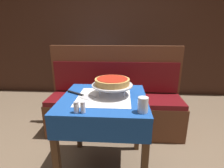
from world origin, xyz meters
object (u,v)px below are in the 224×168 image
Objects in this scene: pizza_server at (82,95)px; dining_table_rear at (95,69)px; dining_table_front at (104,109)px; condiment_caddy at (88,61)px; water_glass_near at (143,105)px; pepper_shaker at (83,107)px; booth_bench at (115,107)px; salt_shaker at (76,107)px; deep_dish_pizza at (112,81)px; pizza_pan_stand at (112,85)px.

dining_table_rear is at bearing 94.76° from pizza_server.
dining_table_front is 1.67m from condiment_caddy.
water_glass_near reaches higher than dining_table_rear.
dining_table_front is 9.57× the size of pepper_shaker.
pizza_server reaches higher than dining_table_front.
pepper_shaker is (-0.42, -0.04, -0.02)m from water_glass_near.
booth_bench is at bearing 85.35° from dining_table_front.
salt_shaker is at bearing -81.24° from condiment_caddy.
condiment_caddy reaches higher than salt_shaker.
pepper_shaker is (-0.17, -1.04, 0.47)m from booth_bench.
pepper_shaker is at bearing -0.00° from salt_shaker.
dining_table_rear is 1.69m from deep_dish_pizza.
pizza_pan_stand is at bearing -89.20° from booth_bench.
deep_dish_pizza reaches higher than pizza_server.
dining_table_rear is 1.67m from pizza_server.
water_glass_near is 1.37× the size of pepper_shaker.
pizza_server is (0.14, -1.66, 0.11)m from dining_table_rear.
condiment_caddy is at bearing 98.76° from salt_shaker.
salt_shaker is 1.93m from condiment_caddy.
pizza_pan_stand is 0.29m from pizza_server.
pepper_shaker is at bearing -110.06° from dining_table_front.
condiment_caddy is (-0.45, 1.60, 0.17)m from dining_table_front.
deep_dish_pizza is 0.42m from pepper_shaker.
deep_dish_pizza is 0.41m from water_glass_near.
pizza_pan_stand is (0.41, -1.62, 0.20)m from dining_table_rear.
dining_table_rear is 2.60× the size of pizza_server.
dining_table_front is 0.44× the size of booth_bench.
salt_shaker is (-0.47, -0.04, -0.02)m from water_glass_near.
water_glass_near reaches higher than dining_table_front.
deep_dish_pizza is at bearing 58.07° from salt_shaker.
pizza_pan_stand is 0.04m from deep_dish_pizza.
pizza_pan_stand is 2.56× the size of condiment_caddy.
booth_bench reaches higher than pizza_server.
condiment_caddy is at bearing 108.73° from deep_dish_pizza.
condiment_caddy is (-0.25, 1.58, 0.04)m from pizza_server.
dining_table_front is 2.52× the size of deep_dish_pizza.
deep_dish_pizza reaches higher than dining_table_rear.
dining_table_rear is at bearing 112.93° from booth_bench.
pizza_pan_stand is 0.44m from salt_shaker.
booth_bench is at bearing -59.31° from condiment_caddy.
water_glass_near reaches higher than pepper_shaker.
booth_bench is 21.75× the size of pepper_shaker.
pizza_pan_stand reaches higher than pizza_server.
condiment_caddy reaches higher than pepper_shaker.
pizza_pan_stand reaches higher than dining_table_front.
dining_table_rear is at bearing 104.15° from pizza_pan_stand.
booth_bench reaches higher than water_glass_near.
pizza_pan_stand is (0.01, -0.68, 0.52)m from booth_bench.
water_glass_near is at bearing -71.69° from dining_table_rear.
water_glass_near is at bearing -76.25° from booth_bench.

